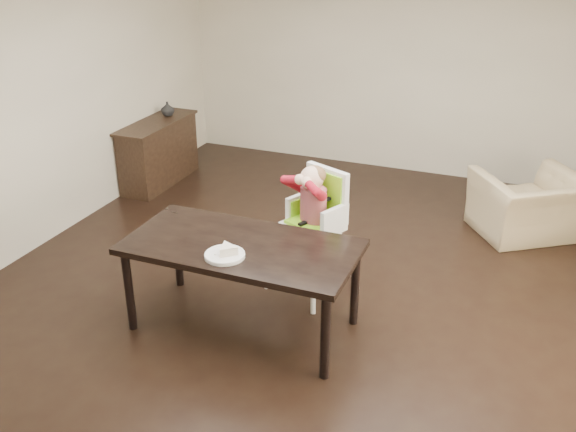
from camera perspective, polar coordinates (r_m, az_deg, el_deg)
name	(u,v)px	position (r m, az deg, el deg)	size (l,w,h in m)	color
ground	(319,303)	(5.61, 2.78, -7.76)	(7.00, 7.00, 0.00)	black
room_walls	(324,92)	(4.86, 3.24, 10.96)	(6.02, 7.02, 2.71)	#BEB59D
dining_table	(242,253)	(4.99, -4.14, -3.31)	(1.80, 0.90, 0.75)	black
high_chair	(315,203)	(5.45, 2.45, 1.13)	(0.64, 0.64, 1.17)	white
plate	(226,253)	(4.77, -5.55, -3.30)	(0.37, 0.37, 0.09)	white
armchair	(530,196)	(7.04, 20.74, 1.71)	(1.01, 0.66, 0.88)	tan
sideboard	(159,152)	(8.12, -11.42, 5.58)	(0.44, 1.26, 0.79)	black
vase	(168,109)	(8.20, -10.66, 9.32)	(0.17, 0.17, 0.17)	#99999E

